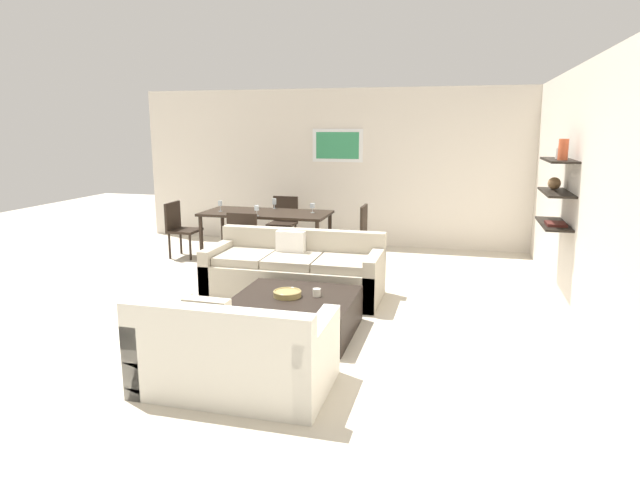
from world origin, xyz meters
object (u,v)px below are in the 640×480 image
(sofa_beige, at_px, (295,273))
(wine_glass_left_near, at_px, (220,204))
(wine_glass_foot, at_px, (257,208))
(dining_table, at_px, (266,216))
(decorative_bowl, at_px, (287,293))
(wine_glass_right_far, at_px, (312,206))
(candle_jar, at_px, (317,292))
(dining_chair_head, at_px, (284,219))
(wine_glass_head, at_px, (274,202))
(coffee_table, at_px, (295,314))
(dining_chair_right_far, at_px, (356,229))
(dining_chair_left_near, at_px, (180,226))
(loveseat_white, at_px, (235,353))
(dining_chair_foot, at_px, (245,238))

(sofa_beige, distance_m, wine_glass_left_near, 2.42)
(wine_glass_foot, bearing_deg, dining_table, 90.00)
(decorative_bowl, relative_size, wine_glass_right_far, 1.96)
(candle_jar, distance_m, wine_glass_left_near, 3.59)
(dining_chair_head, relative_size, wine_glass_head, 5.41)
(coffee_table, height_order, dining_chair_right_far, dining_chair_right_far)
(dining_chair_right_far, xyz_separation_m, wine_glass_head, (-1.40, 0.19, 0.35))
(candle_jar, distance_m, wine_glass_head, 3.63)
(wine_glass_head, height_order, wine_glass_right_far, wine_glass_head)
(candle_jar, bearing_deg, coffee_table, -166.67)
(dining_chair_right_far, bearing_deg, dining_chair_left_near, -171.65)
(loveseat_white, height_order, decorative_bowl, loveseat_white)
(decorative_bowl, bearing_deg, wine_glass_right_far, 100.67)
(coffee_table, bearing_deg, wine_glass_left_near, 126.84)
(dining_chair_foot, bearing_deg, loveseat_white, -69.21)
(wine_glass_right_far, bearing_deg, wine_glass_left_near, -171.10)
(wine_glass_left_near, bearing_deg, sofa_beige, -43.16)
(dining_table, bearing_deg, dining_chair_head, 90.00)
(decorative_bowl, bearing_deg, dining_chair_head, 108.84)
(decorative_bowl, height_order, wine_glass_head, wine_glass_head)
(dining_chair_right_far, xyz_separation_m, dining_chair_foot, (-1.40, -1.07, 0.00))
(decorative_bowl, xyz_separation_m, candle_jar, (0.28, 0.08, 0.01))
(dining_chair_left_near, bearing_deg, wine_glass_head, 23.28)
(dining_chair_right_far, bearing_deg, candle_jar, -86.62)
(sofa_beige, height_order, dining_chair_left_near, dining_chair_left_near)
(dining_table, distance_m, wine_glass_left_near, 0.75)
(dining_chair_head, height_order, dining_chair_foot, same)
(sofa_beige, bearing_deg, coffee_table, -72.67)
(dining_table, distance_m, dining_chair_head, 0.88)
(dining_chair_head, bearing_deg, sofa_beige, -68.91)
(loveseat_white, height_order, dining_table, loveseat_white)
(dining_chair_head, xyz_separation_m, wine_glass_head, (-0.00, -0.47, 0.35))
(wine_glass_foot, bearing_deg, dining_chair_left_near, 172.23)
(loveseat_white, height_order, wine_glass_left_near, wine_glass_left_near)
(dining_chair_head, relative_size, dining_chair_foot, 1.00)
(wine_glass_head, bearing_deg, dining_table, -90.00)
(dining_chair_right_far, height_order, wine_glass_left_near, wine_glass_left_near)
(dining_table, height_order, wine_glass_left_near, wine_glass_left_near)
(wine_glass_right_far, bearing_deg, candle_jar, -73.84)
(sofa_beige, height_order, dining_chair_head, dining_chair_head)
(dining_chair_head, distance_m, wine_glass_right_far, 1.10)
(sofa_beige, relative_size, loveseat_white, 1.43)
(candle_jar, height_order, wine_glass_right_far, wine_glass_right_far)
(sofa_beige, relative_size, dining_chair_foot, 2.42)
(dining_chair_right_far, xyz_separation_m, wine_glass_left_near, (-2.12, -0.32, 0.37))
(dining_table, height_order, wine_glass_head, wine_glass_head)
(coffee_table, relative_size, dining_chair_left_near, 1.36)
(loveseat_white, distance_m, dining_table, 4.38)
(loveseat_white, bearing_deg, wine_glass_foot, 108.40)
(wine_glass_head, bearing_deg, dining_chair_foot, -90.00)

